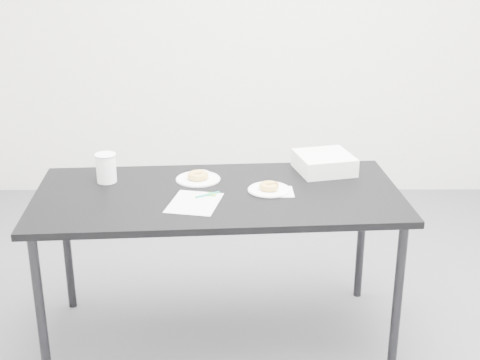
{
  "coord_description": "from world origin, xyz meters",
  "views": [
    {
      "loc": [
        -0.04,
        -2.88,
        1.92
      ],
      "look_at": [
        -0.03,
        0.02,
        0.83
      ],
      "focal_mm": 50.0,
      "sensor_mm": 36.0,
      "label": 1
    }
  ],
  "objects_px": {
    "donut_near": "(269,186)",
    "scorecard": "(194,203)",
    "pen": "(207,195)",
    "plate_near": "(269,190)",
    "bakery_box": "(324,163)",
    "coffee_cup": "(106,168)",
    "table": "(218,204)",
    "donut_far": "(198,175)",
    "plate_far": "(198,179)"
  },
  "relations": [
    {
      "from": "donut_near",
      "to": "scorecard",
      "type": "bearing_deg",
      "value": -156.72
    },
    {
      "from": "pen",
      "to": "donut_near",
      "type": "bearing_deg",
      "value": -19.23
    },
    {
      "from": "scorecard",
      "to": "donut_near",
      "type": "height_order",
      "value": "donut_near"
    },
    {
      "from": "plate_near",
      "to": "bakery_box",
      "type": "xyz_separation_m",
      "value": [
        0.29,
        0.27,
        0.04
      ]
    },
    {
      "from": "pen",
      "to": "coffee_cup",
      "type": "relative_size",
      "value": 0.88
    },
    {
      "from": "table",
      "to": "scorecard",
      "type": "bearing_deg",
      "value": -133.06
    },
    {
      "from": "scorecard",
      "to": "plate_near",
      "type": "relative_size",
      "value": 1.34
    },
    {
      "from": "table",
      "to": "donut_far",
      "type": "xyz_separation_m",
      "value": [
        -0.1,
        0.17,
        0.08
      ]
    },
    {
      "from": "coffee_cup",
      "to": "plate_far",
      "type": "bearing_deg",
      "value": 3.25
    },
    {
      "from": "pen",
      "to": "coffee_cup",
      "type": "distance_m",
      "value": 0.53
    },
    {
      "from": "pen",
      "to": "plate_near",
      "type": "bearing_deg",
      "value": -19.23
    },
    {
      "from": "plate_far",
      "to": "plate_near",
      "type": "bearing_deg",
      "value": -23.38
    },
    {
      "from": "plate_near",
      "to": "bakery_box",
      "type": "height_order",
      "value": "bakery_box"
    },
    {
      "from": "table",
      "to": "plate_near",
      "type": "bearing_deg",
      "value": 1.01
    },
    {
      "from": "pen",
      "to": "coffee_cup",
      "type": "xyz_separation_m",
      "value": [
        -0.49,
        0.19,
        0.07
      ]
    },
    {
      "from": "table",
      "to": "donut_far",
      "type": "distance_m",
      "value": 0.21
    },
    {
      "from": "donut_far",
      "to": "coffee_cup",
      "type": "relative_size",
      "value": 0.71
    },
    {
      "from": "coffee_cup",
      "to": "scorecard",
      "type": "bearing_deg",
      "value": -31.47
    },
    {
      "from": "coffee_cup",
      "to": "donut_near",
      "type": "bearing_deg",
      "value": -8.91
    },
    {
      "from": "pen",
      "to": "table",
      "type": "bearing_deg",
      "value": 9.58
    },
    {
      "from": "donut_far",
      "to": "bakery_box",
      "type": "bearing_deg",
      "value": 11.21
    },
    {
      "from": "pen",
      "to": "coffee_cup",
      "type": "bearing_deg",
      "value": 127.88
    },
    {
      "from": "bakery_box",
      "to": "plate_near",
      "type": "bearing_deg",
      "value": -150.46
    },
    {
      "from": "donut_near",
      "to": "donut_far",
      "type": "height_order",
      "value": "same"
    },
    {
      "from": "plate_near",
      "to": "donut_far",
      "type": "distance_m",
      "value": 0.37
    },
    {
      "from": "table",
      "to": "bakery_box",
      "type": "height_order",
      "value": "bakery_box"
    },
    {
      "from": "donut_far",
      "to": "bakery_box",
      "type": "relative_size",
      "value": 0.38
    },
    {
      "from": "plate_near",
      "to": "plate_far",
      "type": "relative_size",
      "value": 0.93
    },
    {
      "from": "donut_near",
      "to": "plate_far",
      "type": "distance_m",
      "value": 0.37
    },
    {
      "from": "table",
      "to": "donut_far",
      "type": "relative_size",
      "value": 17.23
    },
    {
      "from": "donut_near",
      "to": "coffee_cup",
      "type": "bearing_deg",
      "value": 171.09
    },
    {
      "from": "donut_near",
      "to": "donut_far",
      "type": "distance_m",
      "value": 0.37
    },
    {
      "from": "donut_far",
      "to": "table",
      "type": "bearing_deg",
      "value": -58.8
    },
    {
      "from": "plate_far",
      "to": "bakery_box",
      "type": "height_order",
      "value": "bakery_box"
    },
    {
      "from": "pen",
      "to": "donut_far",
      "type": "distance_m",
      "value": 0.22
    },
    {
      "from": "plate_near",
      "to": "coffee_cup",
      "type": "bearing_deg",
      "value": 171.09
    },
    {
      "from": "pen",
      "to": "donut_far",
      "type": "bearing_deg",
      "value": 72.9
    },
    {
      "from": "plate_near",
      "to": "donut_near",
      "type": "distance_m",
      "value": 0.02
    },
    {
      "from": "plate_far",
      "to": "donut_far",
      "type": "bearing_deg",
      "value": 0.0
    },
    {
      "from": "scorecard",
      "to": "pen",
      "type": "height_order",
      "value": "pen"
    },
    {
      "from": "scorecard",
      "to": "pen",
      "type": "distance_m",
      "value": 0.1
    },
    {
      "from": "table",
      "to": "pen",
      "type": "relative_size",
      "value": 14.0
    },
    {
      "from": "donut_near",
      "to": "plate_far",
      "type": "height_order",
      "value": "donut_near"
    },
    {
      "from": "scorecard",
      "to": "bakery_box",
      "type": "bearing_deg",
      "value": 45.09
    },
    {
      "from": "table",
      "to": "coffee_cup",
      "type": "xyz_separation_m",
      "value": [
        -0.54,
        0.14,
        0.13
      ]
    },
    {
      "from": "plate_near",
      "to": "donut_near",
      "type": "xyz_separation_m",
      "value": [
        0.0,
        0.0,
        0.02
      ]
    },
    {
      "from": "table",
      "to": "coffee_cup",
      "type": "relative_size",
      "value": 12.27
    },
    {
      "from": "scorecard",
      "to": "donut_far",
      "type": "height_order",
      "value": "donut_far"
    },
    {
      "from": "donut_near",
      "to": "bakery_box",
      "type": "relative_size",
      "value": 0.36
    },
    {
      "from": "scorecard",
      "to": "coffee_cup",
      "type": "height_order",
      "value": "coffee_cup"
    }
  ]
}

